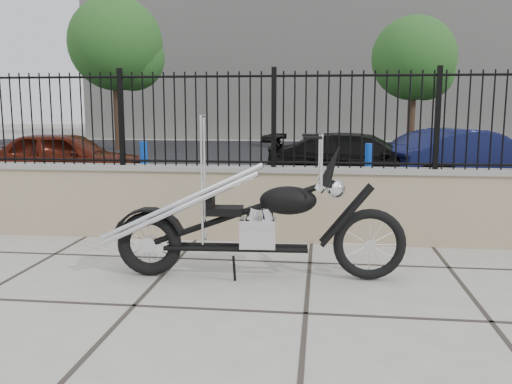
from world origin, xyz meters
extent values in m
plane|color=#99968E|center=(0.00, 0.00, 0.00)|extent=(90.00, 90.00, 0.00)
plane|color=black|center=(0.00, 12.50, 0.00)|extent=(30.00, 30.00, 0.00)
cube|color=gray|center=(0.00, 2.50, 0.48)|extent=(14.00, 0.36, 0.96)
cube|color=black|center=(0.00, 2.50, 1.56)|extent=(14.00, 0.08, 1.20)
cube|color=beige|center=(0.00, 26.50, 4.00)|extent=(22.00, 6.00, 8.00)
imported|color=#49140A|center=(-3.89, 6.74, 0.60)|extent=(3.63, 1.64, 1.21)
imported|color=black|center=(2.46, 7.00, 0.59)|extent=(4.22, 2.15, 1.17)
imported|color=#11163E|center=(4.64, 7.29, 0.63)|extent=(4.05, 2.77, 1.27)
cylinder|color=#0B2CAB|center=(-1.56, 5.00, 0.55)|extent=(0.17, 0.17, 1.11)
cylinder|color=#0D24CF|center=(2.40, 4.85, 0.56)|extent=(0.16, 0.16, 1.11)
cylinder|color=#382619|center=(-6.43, 16.49, 1.70)|extent=(0.34, 0.34, 3.40)
sphere|color=#275921|center=(-6.43, 16.49, 4.31)|extent=(3.63, 3.63, 3.63)
cylinder|color=#382619|center=(4.86, 16.28, 1.42)|extent=(0.28, 0.28, 2.84)
sphere|color=#26672B|center=(4.86, 16.28, 3.59)|extent=(3.03, 3.03, 3.03)
camera|label=1|loc=(1.61, -4.36, 1.73)|focal=38.00mm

